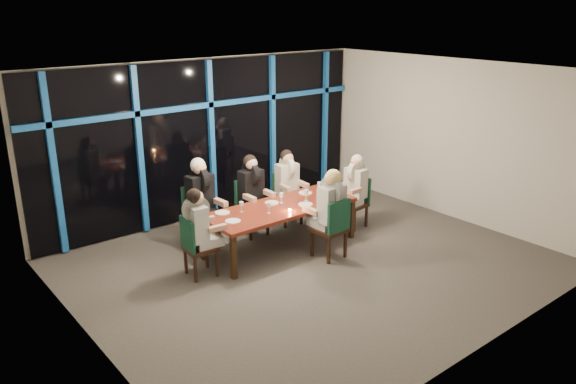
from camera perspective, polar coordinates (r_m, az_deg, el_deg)
name	(u,v)px	position (r m, az deg, el deg)	size (l,w,h in m)	color
room	(314,139)	(8.32, 2.62, 5.35)	(7.04, 7.00, 3.02)	#534D49
window_wall	(211,136)	(10.74, -7.86, 5.63)	(6.86, 0.43, 2.94)	black
dining_table	(280,210)	(9.29, -0.78, -1.85)	(2.60, 1.00, 0.75)	maroon
chair_far_left	(199,212)	(9.59, -9.00, -2.05)	(0.52, 0.52, 1.05)	black
chair_far_mid	(250,204)	(9.97, -3.89, -1.21)	(0.46, 0.46, 1.00)	black
chair_far_right	(286,195)	(10.48, -0.23, -0.29)	(0.49, 0.49, 0.96)	black
chair_end_left	(195,244)	(8.50, -9.43, -5.24)	(0.48, 0.48, 0.95)	black
chair_end_right	(357,199)	(10.38, 6.98, -0.71)	(0.47, 0.47, 0.93)	black
chair_near_mid	(333,226)	(8.97, 4.62, -3.44)	(0.49, 0.49, 1.02)	black
diner_far_left	(201,190)	(9.38, -8.82, 0.18)	(0.54, 0.67, 1.02)	black
diner_far_mid	(252,184)	(9.78, -3.66, 0.83)	(0.49, 0.62, 0.97)	black
diner_far_right	(288,176)	(10.29, 0.01, 1.59)	(0.51, 0.62, 0.94)	silver
diner_end_left	(199,219)	(8.38, -9.06, -2.77)	(0.61, 0.50, 0.92)	black
diner_end_right	(355,181)	(10.20, 6.78, 1.15)	(0.60, 0.49, 0.91)	silver
diner_near_mid	(330,201)	(8.89, 4.29, -0.87)	(0.52, 0.64, 1.00)	black
plate_far_left	(222,213)	(9.02, -6.68, -2.10)	(0.24, 0.24, 0.01)	white
plate_far_mid	(272,203)	(9.41, -1.65, -1.10)	(0.24, 0.24, 0.01)	white
plate_far_right	(305,193)	(9.90, 1.77, -0.10)	(0.24, 0.24, 0.01)	white
plate_end_left	(233,221)	(8.66, -5.63, -2.96)	(0.24, 0.24, 0.01)	white
plate_end_right	(334,195)	(9.83, 4.68, -0.28)	(0.24, 0.24, 0.01)	white
plate_near_mid	(306,204)	(9.34, 1.80, -1.26)	(0.24, 0.24, 0.01)	white
wine_bottle	(327,187)	(9.81, 3.99, 0.47)	(0.08, 0.08, 0.34)	black
water_pitcher	(320,194)	(9.55, 3.27, -0.20)	(0.13, 0.12, 0.21)	silver
tea_light	(290,210)	(9.03, 0.20, -1.89)	(0.05, 0.05, 0.03)	#FFA74C
wine_glass_a	(269,206)	(8.93, -1.97, -1.38)	(0.07, 0.07, 0.18)	silver
wine_glass_b	(281,196)	(9.38, -0.68, -0.37)	(0.07, 0.07, 0.18)	white
wine_glass_c	(306,193)	(9.49, 1.84, -0.07)	(0.08, 0.08, 0.20)	silver
wine_glass_d	(241,204)	(9.01, -4.75, -1.27)	(0.07, 0.07, 0.17)	silver
wine_glass_e	(319,185)	(9.94, 3.21, 0.74)	(0.07, 0.07, 0.19)	silver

